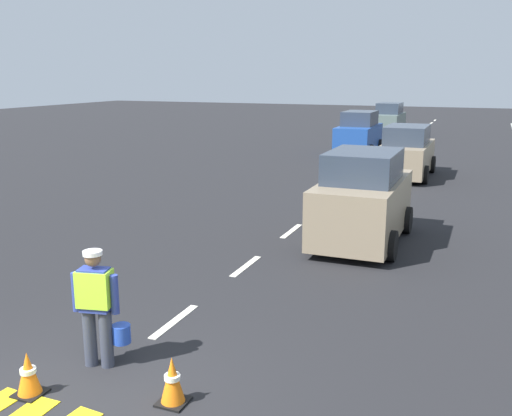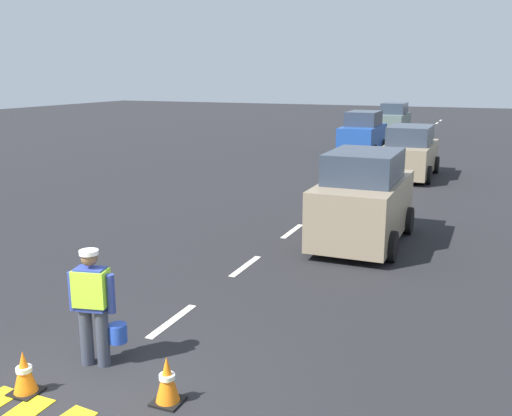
{
  "view_description": "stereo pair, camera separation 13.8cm",
  "coord_description": "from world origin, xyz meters",
  "px_view_note": "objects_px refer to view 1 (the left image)",
  "views": [
    {
      "loc": [
        4.54,
        -4.94,
        3.97
      ],
      "look_at": [
        -0.07,
        6.44,
        1.1
      ],
      "focal_mm": 40.48,
      "sensor_mm": 36.0,
      "label": 1
    },
    {
      "loc": [
        4.67,
        -4.89,
        3.97
      ],
      "look_at": [
        -0.07,
        6.44,
        1.1
      ],
      "focal_mm": 40.48,
      "sensor_mm": 36.0,
      "label": 2
    }
  ],
  "objects_px": {
    "road_worker": "(98,303)",
    "car_outgoing_ahead": "(363,200)",
    "car_oncoming_second": "(359,135)",
    "car_oncoming_third": "(389,120)",
    "traffic_cone_near": "(172,381)",
    "car_outgoing_far": "(406,153)",
    "traffic_cone_far": "(28,374)"
  },
  "relations": [
    {
      "from": "traffic_cone_far",
      "to": "car_outgoing_ahead",
      "type": "bearing_deg",
      "value": 73.61
    },
    {
      "from": "traffic_cone_near",
      "to": "car_outgoing_ahead",
      "type": "distance_m",
      "value": 7.89
    },
    {
      "from": "road_worker",
      "to": "car_outgoing_ahead",
      "type": "xyz_separation_m",
      "value": [
        2.08,
        7.37,
        0.1
      ]
    },
    {
      "from": "road_worker",
      "to": "car_oncoming_third",
      "type": "distance_m",
      "value": 33.0
    },
    {
      "from": "road_worker",
      "to": "car_oncoming_second",
      "type": "xyz_separation_m",
      "value": [
        -1.32,
        22.66,
        0.07
      ]
    },
    {
      "from": "traffic_cone_far",
      "to": "car_outgoing_ahead",
      "type": "distance_m",
      "value": 8.72
    },
    {
      "from": "car_outgoing_ahead",
      "to": "car_oncoming_second",
      "type": "bearing_deg",
      "value": 102.54
    },
    {
      "from": "road_worker",
      "to": "car_outgoing_far",
      "type": "bearing_deg",
      "value": 84.04
    },
    {
      "from": "traffic_cone_near",
      "to": "car_outgoing_far",
      "type": "height_order",
      "value": "car_outgoing_far"
    },
    {
      "from": "car_oncoming_second",
      "to": "car_oncoming_third",
      "type": "bearing_deg",
      "value": 91.2
    },
    {
      "from": "traffic_cone_far",
      "to": "car_outgoing_far",
      "type": "bearing_deg",
      "value": 83.19
    },
    {
      "from": "car_outgoing_far",
      "to": "car_outgoing_ahead",
      "type": "height_order",
      "value": "car_outgoing_ahead"
    },
    {
      "from": "traffic_cone_far",
      "to": "car_oncoming_second",
      "type": "xyz_separation_m",
      "value": [
        -0.95,
        23.63,
        0.71
      ]
    },
    {
      "from": "traffic_cone_near",
      "to": "car_oncoming_third",
      "type": "xyz_separation_m",
      "value": [
        -2.95,
        33.42,
        0.67
      ]
    },
    {
      "from": "traffic_cone_near",
      "to": "car_oncoming_second",
      "type": "height_order",
      "value": "car_oncoming_second"
    },
    {
      "from": "traffic_cone_far",
      "to": "road_worker",
      "type": "bearing_deg",
      "value": 69.04
    },
    {
      "from": "traffic_cone_far",
      "to": "car_oncoming_third",
      "type": "relative_size",
      "value": 0.14
    },
    {
      "from": "road_worker",
      "to": "car_oncoming_third",
      "type": "height_order",
      "value": "car_oncoming_third"
    },
    {
      "from": "road_worker",
      "to": "car_outgoing_ahead",
      "type": "height_order",
      "value": "car_outgoing_ahead"
    },
    {
      "from": "car_outgoing_far",
      "to": "car_oncoming_third",
      "type": "distance_m",
      "value": 16.25
    },
    {
      "from": "road_worker",
      "to": "car_oncoming_second",
      "type": "relative_size",
      "value": 0.42
    },
    {
      "from": "traffic_cone_near",
      "to": "car_outgoing_ahead",
      "type": "relative_size",
      "value": 0.16
    },
    {
      "from": "car_outgoing_ahead",
      "to": "traffic_cone_far",
      "type": "bearing_deg",
      "value": -106.39
    },
    {
      "from": "traffic_cone_near",
      "to": "traffic_cone_far",
      "type": "relative_size",
      "value": 1.06
    },
    {
      "from": "traffic_cone_far",
      "to": "traffic_cone_near",
      "type": "bearing_deg",
      "value": 16.08
    },
    {
      "from": "road_worker",
      "to": "car_oncoming_second",
      "type": "bearing_deg",
      "value": 93.34
    },
    {
      "from": "road_worker",
      "to": "car_outgoing_far",
      "type": "xyz_separation_m",
      "value": [
        1.78,
        17.05,
        0.0
      ]
    },
    {
      "from": "road_worker",
      "to": "traffic_cone_far",
      "type": "distance_m",
      "value": 1.22
    },
    {
      "from": "road_worker",
      "to": "car_outgoing_ahead",
      "type": "bearing_deg",
      "value": 74.23
    },
    {
      "from": "road_worker",
      "to": "car_oncoming_second",
      "type": "distance_m",
      "value": 22.7
    },
    {
      "from": "traffic_cone_far",
      "to": "car_oncoming_third",
      "type": "xyz_separation_m",
      "value": [
        -1.16,
        33.93,
        0.68
      ]
    },
    {
      "from": "traffic_cone_near",
      "to": "car_outgoing_far",
      "type": "distance_m",
      "value": 17.52
    }
  ]
}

